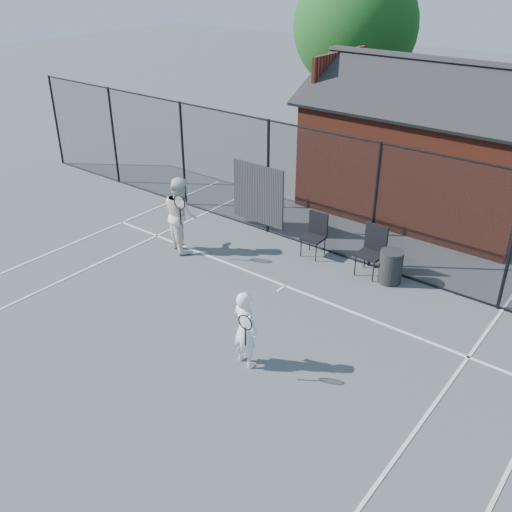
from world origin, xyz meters
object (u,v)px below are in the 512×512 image
Objects in this scene: chair_left at (370,252)px; waste_bin at (391,267)px; player_front at (245,329)px; player_back at (181,214)px; clubhouse at (427,154)px; chair_right at (313,236)px.

chair_left reaches higher than waste_bin.
player_front is 1.96× the size of waste_bin.
chair_left is at bearing 21.46° from player_back.
waste_bin is (1.22, -4.40, -1.23)m from clubhouse.
player_back is (-4.08, 2.56, 0.18)m from player_front.
chair_right is (-1.52, 0.00, -0.05)m from chair_left.
player_back is 5.12m from waste_bin.
waste_bin is (2.04, 0.00, -0.14)m from chair_right.
clubhouse reaches higher than waste_bin.
player_back is at bearing -160.71° from waste_bin.
chair_left is at bearing 180.00° from waste_bin.
chair_left is (4.28, 1.68, -0.36)m from player_back.
chair_left is at bearing 87.29° from player_front.
clubhouse reaches higher than player_front.
player_back is 1.78× the size of chair_right.
clubhouse is 8.69m from player_front.
clubhouse is 4.35× the size of player_front.
player_front is at bearing -86.69° from clubhouse.
chair_right is at bearing 179.93° from chair_left.
chair_right is (-1.32, 4.24, -0.23)m from player_front.
player_back reaches higher than chair_right.
waste_bin is at bearing -2.46° from chair_right.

